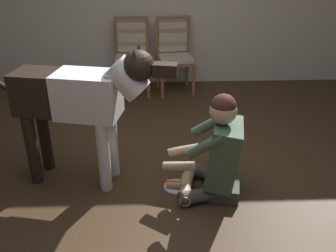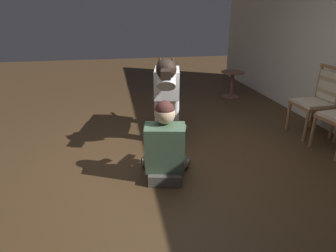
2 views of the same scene
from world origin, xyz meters
name	(u,v)px [view 1 (image 1 of 2)]	position (x,y,z in m)	size (l,w,h in m)	color
ground_plane	(178,186)	(0.00, 0.00, 0.00)	(16.13, 16.13, 0.00)	#3F2C19
dining_chair_left_of_pair	(132,52)	(-0.48, 2.27, 0.54)	(0.47, 0.47, 0.98)	#8E5F3C
dining_chair_right_of_pair	(174,51)	(0.08, 2.27, 0.54)	(0.51, 0.52, 0.98)	#8E5F3C
person_sitting_on_floor	(217,154)	(0.30, -0.09, 0.36)	(0.67, 0.57, 0.88)	#48443D
large_dog	(81,99)	(-0.78, 0.14, 0.77)	(1.46, 0.48, 1.20)	silver
hot_dog_on_plate	(176,185)	(-0.02, -0.02, 0.03)	(0.21, 0.21, 0.06)	white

